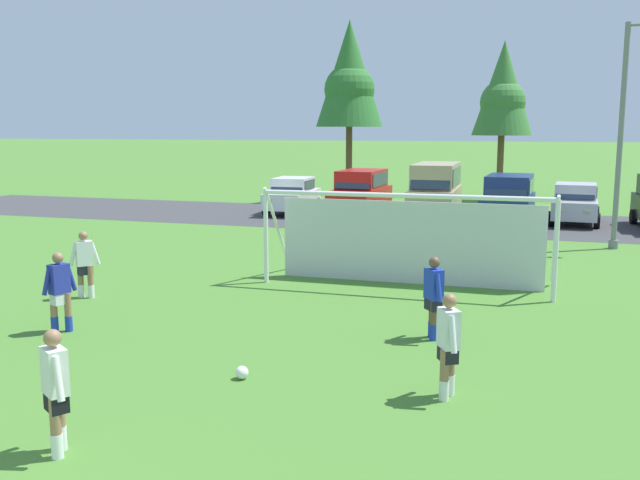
{
  "coord_description": "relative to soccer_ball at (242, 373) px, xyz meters",
  "views": [
    {
      "loc": [
        5.14,
        -3.62,
        4.1
      ],
      "look_at": [
        0.5,
        11.05,
        1.61
      ],
      "focal_mm": 39.03,
      "sensor_mm": 36.0,
      "label": 1
    }
  ],
  "objects": [
    {
      "name": "ground_plane",
      "position": [
        -0.6,
        8.55,
        -0.11
      ],
      "size": [
        400.0,
        400.0,
        0.0
      ],
      "primitive_type": "plane",
      "color": "#477A2D"
    },
    {
      "name": "parking_lot_strip",
      "position": [
        -0.6,
        20.81,
        -0.11
      ],
      "size": [
        52.0,
        8.4,
        0.01
      ],
      "primitive_type": "cube",
      "color": "#3D3D3F",
      "rests_on": "ground"
    },
    {
      "name": "soccer_ball",
      "position": [
        0.0,
        0.0,
        0.0
      ],
      "size": [
        0.22,
        0.22,
        0.22
      ],
      "color": "white",
      "rests_on": "ground"
    },
    {
      "name": "soccer_goal",
      "position": [
        1.31,
        7.72,
        1.18
      ],
      "size": [
        7.44,
        2.02,
        2.57
      ],
      "color": "white",
      "rests_on": "ground"
    },
    {
      "name": "player_striker_near",
      "position": [
        -1.13,
        -3.16,
        0.71
      ],
      "size": [
        0.61,
        0.54,
        1.64
      ],
      "color": "#936B4C",
      "rests_on": "ground"
    },
    {
      "name": "player_midfield_center",
      "position": [
        2.67,
        3.18,
        0.71
      ],
      "size": [
        0.46,
        0.68,
        1.64
      ],
      "color": "brown",
      "rests_on": "ground"
    },
    {
      "name": "player_winger_left",
      "position": [
        -5.9,
        3.98,
        0.71
      ],
      "size": [
        0.62,
        0.55,
        1.64
      ],
      "color": "#936B4C",
      "rests_on": "ground"
    },
    {
      "name": "player_winger_right",
      "position": [
        3.33,
        0.22,
        0.71
      ],
      "size": [
        0.4,
        0.72,
        1.64
      ],
      "color": "#936B4C",
      "rests_on": "ground"
    },
    {
      "name": "player_trailing_back",
      "position": [
        -4.6,
        1.38,
        0.71
      ],
      "size": [
        0.4,
        0.69,
        1.64
      ],
      "color": "#936B4C",
      "rests_on": "ground"
    },
    {
      "name": "parked_car_slot_far_left",
      "position": [
        -6.86,
        21.55,
        0.77
      ],
      "size": [
        2.22,
        4.29,
        1.72
      ],
      "color": "silver",
      "rests_on": "ground"
    },
    {
      "name": "parked_car_slot_left",
      "position": [
        -3.39,
        21.34,
        1.0
      ],
      "size": [
        2.28,
        4.67,
        2.16
      ],
      "color": "red",
      "rests_on": "ground"
    },
    {
      "name": "parked_car_slot_center_left",
      "position": [
        0.08,
        21.33,
        1.23
      ],
      "size": [
        2.26,
        4.83,
        2.52
      ],
      "color": "tan",
      "rests_on": "ground"
    },
    {
      "name": "parked_car_slot_center",
      "position": [
        3.34,
        19.78,
        1.0
      ],
      "size": [
        2.3,
        4.68,
        2.16
      ],
      "color": "navy",
      "rests_on": "ground"
    },
    {
      "name": "parked_car_slot_center_right",
      "position": [
        6.05,
        21.81,
        0.77
      ],
      "size": [
        2.21,
        4.29,
        1.72
      ],
      "color": "#B2B2BC",
      "rests_on": "ground"
    },
    {
      "name": "tree_left_edge",
      "position": [
        -5.81,
        28.09,
        6.75
      ],
      "size": [
        3.74,
        3.74,
        9.98
      ],
      "color": "brown",
      "rests_on": "ground"
    },
    {
      "name": "tree_mid_left",
      "position": [
        2.37,
        30.4,
        5.97
      ],
      "size": [
        3.32,
        3.32,
        8.85
      ],
      "color": "brown",
      "rests_on": "ground"
    },
    {
      "name": "street_lamp",
      "position": [
        7.23,
        15.4,
        3.79
      ],
      "size": [
        2.0,
        0.32,
        7.52
      ],
      "color": "slate",
      "rests_on": "ground"
    }
  ]
}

